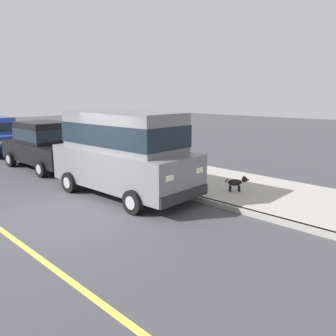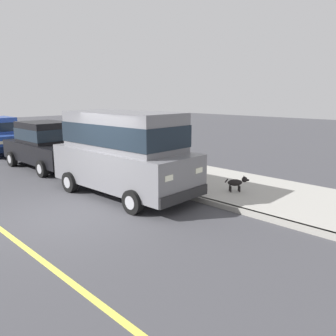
{
  "view_description": "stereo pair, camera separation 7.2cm",
  "coord_description": "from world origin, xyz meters",
  "px_view_note": "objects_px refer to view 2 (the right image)",
  "views": [
    {
      "loc": [
        -4.06,
        -7.53,
        2.99
      ],
      "look_at": [
        3.0,
        -0.57,
        0.85
      ],
      "focal_mm": 36.17,
      "sensor_mm": 36.0,
      "label": 1
    },
    {
      "loc": [
        -4.01,
        -7.58,
        2.99
      ],
      "look_at": [
        3.0,
        -0.57,
        0.85
      ],
      "focal_mm": 36.17,
      "sensor_mm": 36.0,
      "label": 2
    }
  ],
  "objects_px": {
    "car_grey_van": "(123,150)",
    "dog_black": "(237,182)",
    "fire_hydrant": "(133,165)",
    "car_black_sedan": "(46,145)"
  },
  "relations": [
    {
      "from": "dog_black",
      "to": "fire_hydrant",
      "type": "xyz_separation_m",
      "value": [
        -0.77,
        3.99,
        0.05
      ]
    },
    {
      "from": "fire_hydrant",
      "to": "dog_black",
      "type": "bearing_deg",
      "value": -79.14
    },
    {
      "from": "car_black_sedan",
      "to": "dog_black",
      "type": "xyz_separation_m",
      "value": [
        2.19,
        -7.92,
        -0.55
      ]
    },
    {
      "from": "fire_hydrant",
      "to": "car_black_sedan",
      "type": "bearing_deg",
      "value": 109.91
    },
    {
      "from": "car_grey_van",
      "to": "dog_black",
      "type": "height_order",
      "value": "car_grey_van"
    },
    {
      "from": "car_grey_van",
      "to": "fire_hydrant",
      "type": "bearing_deg",
      "value": 43.44
    },
    {
      "from": "car_black_sedan",
      "to": "fire_hydrant",
      "type": "relative_size",
      "value": 6.38
    },
    {
      "from": "car_grey_van",
      "to": "dog_black",
      "type": "distance_m",
      "value": 3.56
    },
    {
      "from": "dog_black",
      "to": "fire_hydrant",
      "type": "relative_size",
      "value": 0.83
    },
    {
      "from": "car_black_sedan",
      "to": "fire_hydrant",
      "type": "bearing_deg",
      "value": -70.09
    }
  ]
}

